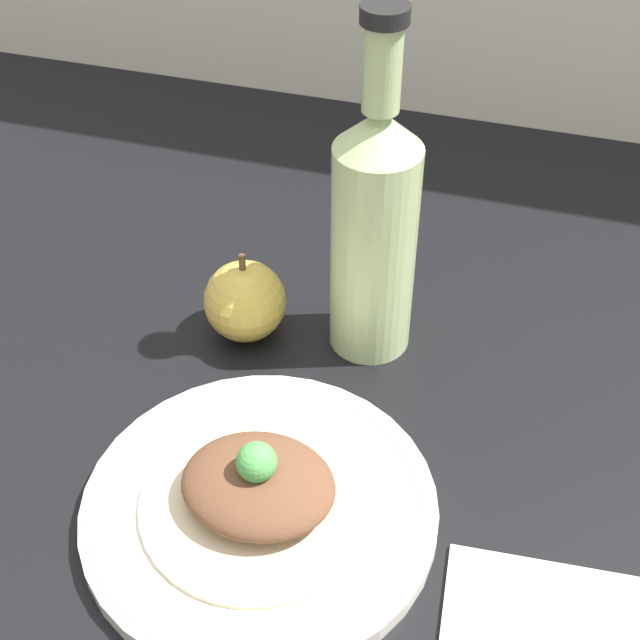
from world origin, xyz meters
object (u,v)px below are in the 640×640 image
Objects in this scene: cider_bottle at (374,227)px; apple at (245,301)px; plated_food at (258,488)px; plate at (260,507)px.

apple is (-10.50, -2.34, -8.35)cm from cider_bottle.
apple reaches higher than plated_food.
cider_bottle is 13.62cm from apple.
plated_food is at bearing -97.85° from cider_bottle.
apple reaches higher than plate.
cider_bottle is 3.51× the size of apple.
apple is at bearing -167.42° from cider_bottle.
plated_food is 19.66cm from apple.
plated_food is (0.00, 0.00, 2.19)cm from plate.
plated_food is at bearing 0.00° from plate.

